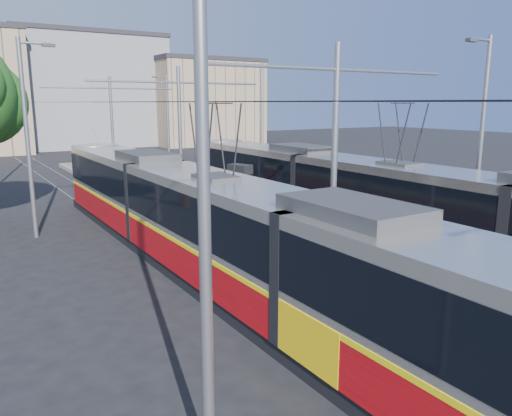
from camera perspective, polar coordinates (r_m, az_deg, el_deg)
platform at (r=24.02m, az=-5.52°, el=-1.01°), size 4.00×50.00×0.30m
tactile_strip_left at (r=23.39m, az=-8.70°, el=-1.06°), size 0.70×50.00×0.01m
tactile_strip_right at (r=24.65m, az=-2.52°, el=-0.26°), size 0.70×50.00×0.01m
rails at (r=24.05m, az=-5.52°, el=-1.32°), size 8.71×70.00×0.03m
tram_left at (r=15.27m, az=-4.50°, el=-2.53°), size 2.43×29.45×5.50m
tram_right at (r=19.15m, az=15.81°, el=0.48°), size 2.43×29.17×5.50m
catenary at (r=20.92m, az=-2.22°, el=9.23°), size 9.20×70.00×7.00m
street_lamps at (r=27.08m, az=-9.54°, el=8.97°), size 15.18×38.22×8.00m
shelter at (r=23.18m, az=-1.83°, el=2.16°), size 1.00×1.26×2.43m
building_centre at (r=69.93m, az=-18.96°, el=12.54°), size 18.36×14.28×13.95m
building_right at (r=69.02m, az=-6.06°, el=11.98°), size 14.28×10.20×11.19m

